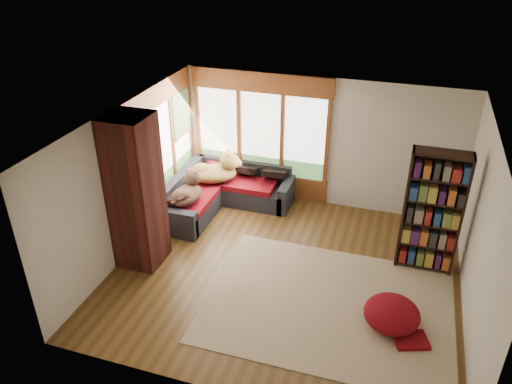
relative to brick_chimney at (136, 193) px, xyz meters
The scene contains 17 objects.
floor 2.75m from the brick_chimney, ahead, with size 5.50×5.50×0.00m, color #4E3215.
ceiling 2.75m from the brick_chimney, ahead, with size 5.50×5.50×0.00m, color white.
wall_back 3.73m from the brick_chimney, 49.90° to the left, with size 5.50×0.04×2.60m, color silver.
wall_front 3.22m from the brick_chimney, 41.86° to the right, with size 5.50×0.04×2.60m, color silver.
wall_left 0.49m from the brick_chimney, 135.00° to the left, with size 0.04×5.00×2.60m, color silver.
wall_right 5.16m from the brick_chimney, ahead, with size 0.04×5.00×2.60m, color silver.
windows_back 3.07m from the brick_chimney, 66.95° to the left, with size 2.82×0.10×1.90m.
windows_left 1.58m from the brick_chimney, 101.66° to the left, with size 0.10×2.62×1.90m.
roller_blind 2.44m from the brick_chimney, 96.95° to the left, with size 0.03×0.72×0.90m, color #6F8B58.
brick_chimney is the anchor object (origin of this frame).
sectional_sofa 2.32m from the brick_chimney, 77.71° to the left, with size 2.20×2.20×0.80m.
area_rug 3.48m from the brick_chimney, ahead, with size 3.64×2.79×0.01m, color beige.
bookshelf 4.72m from the brick_chimney, 15.39° to the left, with size 0.90×0.30×2.10m.
pouf 4.30m from the brick_chimney, ahead, with size 0.79×0.79×0.43m, color maroon.
dog_tan 2.31m from the brick_chimney, 77.68° to the left, with size 1.13×0.93×0.55m.
dog_brindle 1.45m from the brick_chimney, 79.00° to the left, with size 0.52×0.85×0.46m.
throw_pillows 2.31m from the brick_chimney, 77.57° to the left, with size 1.98×1.68×0.45m.
Camera 1 is at (1.55, -6.36, 5.15)m, focal length 35.00 mm.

